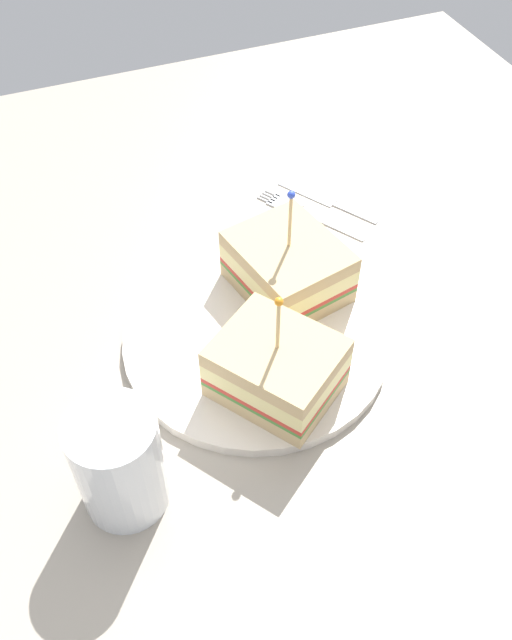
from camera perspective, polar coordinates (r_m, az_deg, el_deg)
ground_plane at (r=64.36cm, az=0.00°, el=-2.38°), size 103.60×103.60×2.00cm
plate at (r=63.19cm, az=0.00°, el=-1.51°), size 24.16×24.16×1.04cm
sandwich_half_front at (r=64.98cm, az=2.64°, el=4.40°), size 10.67×11.91×11.53cm
sandwich_half_back at (r=56.94cm, az=1.70°, el=-3.96°), size 12.15×12.53×11.08cm
drink_glass at (r=52.22cm, az=-11.11°, el=-11.78°), size 6.52×6.52×9.71cm
fork at (r=76.88cm, az=3.54°, el=9.03°), size 8.12×11.77×0.35cm
knife at (r=78.69cm, az=5.48°, el=9.96°), size 7.58×11.11×0.35cm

